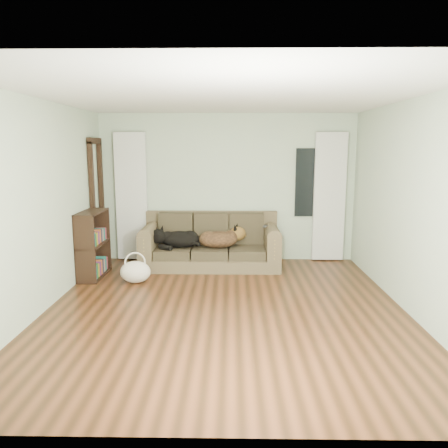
{
  "coord_description": "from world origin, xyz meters",
  "views": [
    {
      "loc": [
        0.07,
        -5.25,
        2.01
      ],
      "look_at": [
        -0.04,
        1.6,
        0.81
      ],
      "focal_mm": 35.0,
      "sensor_mm": 36.0,
      "label": 1
    }
  ],
  "objects_px": {
    "sofa": "(210,241)",
    "dog_black_lab": "(177,240)",
    "tote_bag": "(135,272)",
    "bookshelf": "(93,245)",
    "dog_shepherd": "(220,239)"
  },
  "relations": [
    {
      "from": "bookshelf",
      "to": "dog_shepherd",
      "type": "bearing_deg",
      "value": 10.44
    },
    {
      "from": "dog_shepherd",
      "to": "dog_black_lab",
      "type": "bearing_deg",
      "value": -2.71
    },
    {
      "from": "tote_bag",
      "to": "dog_black_lab",
      "type": "bearing_deg",
      "value": 58.43
    },
    {
      "from": "bookshelf",
      "to": "sofa",
      "type": "bearing_deg",
      "value": 12.59
    },
    {
      "from": "dog_black_lab",
      "to": "sofa",
      "type": "bearing_deg",
      "value": 13.5
    },
    {
      "from": "sofa",
      "to": "tote_bag",
      "type": "relative_size",
      "value": 5.07
    },
    {
      "from": "dog_shepherd",
      "to": "bookshelf",
      "type": "distance_m",
      "value": 2.06
    },
    {
      "from": "tote_bag",
      "to": "bookshelf",
      "type": "relative_size",
      "value": 0.44
    },
    {
      "from": "tote_bag",
      "to": "bookshelf",
      "type": "bearing_deg",
      "value": 156.2
    },
    {
      "from": "sofa",
      "to": "dog_shepherd",
      "type": "bearing_deg",
      "value": -8.22
    },
    {
      "from": "dog_black_lab",
      "to": "tote_bag",
      "type": "height_order",
      "value": "dog_black_lab"
    },
    {
      "from": "sofa",
      "to": "dog_shepherd",
      "type": "relative_size",
      "value": 3.37
    },
    {
      "from": "sofa",
      "to": "dog_black_lab",
      "type": "bearing_deg",
      "value": -174.76
    },
    {
      "from": "sofa",
      "to": "bookshelf",
      "type": "height_order",
      "value": "bookshelf"
    },
    {
      "from": "sofa",
      "to": "tote_bag",
      "type": "bearing_deg",
      "value": -139.8
    }
  ]
}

